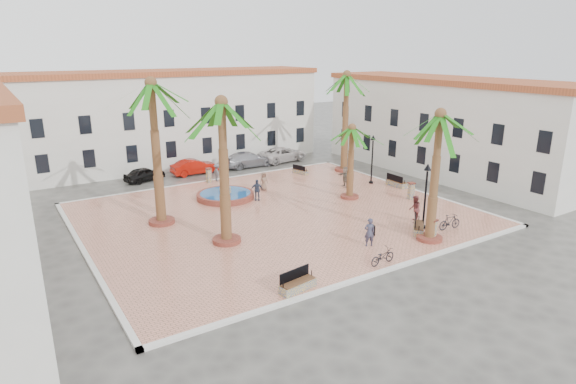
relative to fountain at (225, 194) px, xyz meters
name	(u,v)px	position (x,y,z in m)	size (l,w,h in m)	color
ground	(276,215)	(1.49, -5.32, -0.47)	(120.00, 120.00, 0.00)	#56544F
plaza	(276,214)	(1.49, -5.32, -0.39)	(26.00, 22.00, 0.15)	tan
kerb_n	(214,180)	(1.49, 5.68, -0.39)	(26.30, 0.30, 0.16)	silver
kerb_s	(382,272)	(1.49, -16.32, -0.39)	(26.30, 0.30, 0.16)	silver
kerb_e	(405,187)	(14.49, -5.32, -0.39)	(0.30, 22.30, 0.16)	silver
kerb_w	(85,254)	(-11.51, -5.32, -0.39)	(0.30, 22.30, 0.16)	silver
building_north	(176,117)	(1.49, 14.67, 4.30)	(30.40, 7.40, 9.50)	silver
building_east	(446,126)	(21.49, -3.32, 4.05)	(7.40, 26.40, 9.00)	silver
fountain	(225,194)	(0.00, 0.00, 0.00)	(4.53, 4.53, 2.34)	brown
palm_nw	(152,99)	(-6.12, -2.85, 8.04)	(5.68, 5.68, 9.75)	brown
palm_sw	(222,119)	(-3.83, -8.24, 7.24)	(5.68, 5.68, 8.90)	brown
palm_s	(439,129)	(6.94, -14.68, 6.61)	(5.08, 5.08, 8.14)	brown
palm_e	(352,137)	(8.38, -5.20, 4.56)	(4.67, 4.67, 5.93)	brown
palm_ne	(347,85)	(13.57, 1.96, 7.82)	(5.67, 5.67, 9.51)	brown
bench_s	(297,285)	(-3.57, -15.70, -0.02)	(2.06, 0.91, 1.05)	gray
bench_se	(418,228)	(7.35, -13.37, -0.02)	(1.86, 1.80, 1.05)	gray
bench_e	(396,183)	(13.87, -4.80, -0.02)	(0.63, 2.00, 1.05)	gray
bench_ne	(300,171)	(9.34, 3.27, -0.08)	(0.89, 1.68, 0.85)	gray
lamppost_s	(426,185)	(8.13, -13.06, 2.65)	(0.48, 0.48, 4.38)	black
lamppost_e	(373,151)	(12.72, -2.89, 2.59)	(0.47, 0.47, 4.29)	black
bollard_se	(433,229)	(7.09, -14.75, 0.37)	(0.55, 0.55, 1.33)	gray
bollard_n	(209,175)	(0.81, 5.08, 0.36)	(0.51, 0.51, 1.30)	gray
bollard_e	(411,191)	(12.19, -8.10, 0.39)	(0.57, 0.57, 1.37)	gray
litter_bin	(373,231)	(4.48, -12.23, -0.01)	(0.32, 0.32, 0.63)	black
cyclist_a	(369,232)	(3.11, -13.40, 0.56)	(0.64, 0.42, 1.76)	#35364D
bicycle_a	(383,256)	(2.02, -15.72, 0.13)	(0.60, 1.73, 0.91)	black
cyclist_b	(415,209)	(8.48, -11.93, 0.63)	(0.92, 0.72, 1.89)	brown
bicycle_b	(450,222)	(9.44, -14.14, 0.19)	(0.48, 1.71, 1.03)	black
pedestrian_fountain_a	(264,181)	(3.69, 0.33, 0.46)	(0.76, 0.50, 1.56)	brown
pedestrian_fountain_b	(257,190)	(1.87, -1.79, 0.51)	(0.97, 0.41, 1.66)	#303B52
pedestrian_north	(217,172)	(1.61, 5.08, 0.48)	(1.03, 0.59, 1.60)	#56575C
pedestrian_east	(345,177)	(10.09, -2.52, 0.57)	(1.64, 0.52, 1.77)	slate
car_black	(145,174)	(-3.69, 9.14, 0.18)	(1.52, 3.79, 1.29)	black
car_red	(194,167)	(1.05, 9.02, 0.26)	(1.54, 4.43, 1.46)	#A41207
car_silver	(249,159)	(6.82, 8.91, 0.30)	(2.16, 5.32, 1.54)	#9B9AA2
car_white	(283,154)	(11.05, 9.19, 0.30)	(2.55, 5.52, 1.53)	beige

